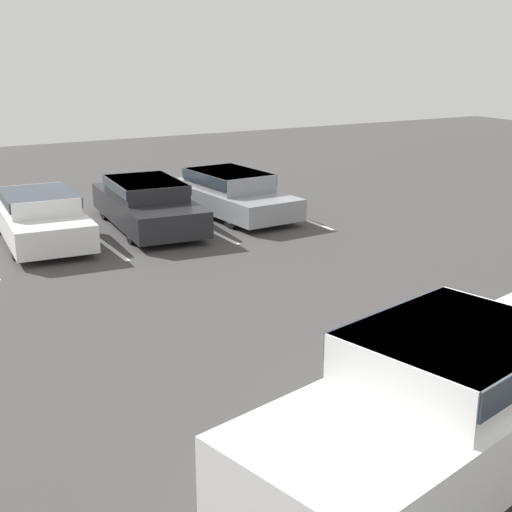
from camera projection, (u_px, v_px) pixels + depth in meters
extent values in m
cube|color=white|center=(92.00, 234.00, 17.95)|extent=(0.12, 5.38, 0.01)
cube|color=white|center=(192.00, 221.00, 19.26)|extent=(0.12, 5.38, 0.01)
cube|color=white|center=(279.00, 210.00, 20.56)|extent=(0.12, 5.38, 0.01)
cube|color=white|center=(466.00, 406.00, 7.91)|extent=(6.40, 3.28, 0.88)
cube|color=white|center=(456.00, 355.00, 7.51)|extent=(2.55, 2.23, 0.56)
cube|color=#2D3842|center=(457.00, 344.00, 7.47)|extent=(2.52, 2.27, 0.31)
cylinder|color=black|center=(487.00, 358.00, 9.73)|extent=(0.99, 0.52, 0.94)
cylinder|color=#ADADB2|center=(487.00, 358.00, 9.73)|extent=(0.58, 0.44, 0.52)
cylinder|color=black|center=(301.00, 460.00, 7.34)|extent=(0.99, 0.52, 0.94)
cylinder|color=#ADADB2|center=(301.00, 460.00, 7.34)|extent=(0.58, 0.44, 0.52)
cube|color=silver|center=(42.00, 222.00, 17.10)|extent=(2.05, 4.40, 0.63)
cube|color=silver|center=(39.00, 201.00, 17.03)|extent=(1.70, 2.33, 0.41)
cube|color=#2D3842|center=(39.00, 197.00, 17.00)|extent=(1.77, 2.29, 0.25)
cylinder|color=black|center=(86.00, 238.00, 16.39)|extent=(0.25, 0.63, 0.61)
cylinder|color=#ADADB2|center=(86.00, 238.00, 16.39)|extent=(0.25, 0.35, 0.34)
cylinder|color=black|center=(16.00, 246.00, 15.76)|extent=(0.25, 0.63, 0.61)
cylinder|color=#ADADB2|center=(16.00, 246.00, 15.76)|extent=(0.25, 0.35, 0.34)
cylinder|color=black|center=(64.00, 216.00, 18.54)|extent=(0.25, 0.63, 0.61)
cylinder|color=#ADADB2|center=(64.00, 216.00, 18.54)|extent=(0.25, 0.35, 0.34)
cylinder|color=black|center=(2.00, 222.00, 17.91)|extent=(0.25, 0.63, 0.61)
cylinder|color=#ADADB2|center=(2.00, 222.00, 17.91)|extent=(0.25, 0.35, 0.34)
cube|color=#232326|center=(148.00, 209.00, 18.49)|extent=(2.20, 4.89, 0.64)
cube|color=#232326|center=(146.00, 188.00, 18.42)|extent=(1.79, 2.60, 0.42)
cube|color=#2D3842|center=(145.00, 185.00, 18.39)|extent=(1.86, 2.55, 0.25)
cylinder|color=black|center=(194.00, 224.00, 17.65)|extent=(0.28, 0.64, 0.63)
cylinder|color=#ADADB2|center=(194.00, 224.00, 17.65)|extent=(0.27, 0.36, 0.34)
cylinder|color=black|center=(133.00, 231.00, 17.02)|extent=(0.28, 0.64, 0.63)
cylinder|color=#ADADB2|center=(133.00, 231.00, 17.02)|extent=(0.27, 0.36, 0.34)
cylinder|color=black|center=(161.00, 203.00, 20.05)|extent=(0.28, 0.64, 0.63)
cylinder|color=#ADADB2|center=(161.00, 203.00, 20.05)|extent=(0.27, 0.36, 0.34)
cylinder|color=black|center=(106.00, 208.00, 19.43)|extent=(0.28, 0.64, 0.63)
cylinder|color=#ADADB2|center=(106.00, 208.00, 19.43)|extent=(0.27, 0.36, 0.34)
cube|color=gray|center=(231.00, 199.00, 19.89)|extent=(2.10, 4.78, 0.57)
cube|color=gray|center=(229.00, 180.00, 19.82)|extent=(1.73, 2.53, 0.48)
cube|color=#2D3842|center=(229.00, 176.00, 19.79)|extent=(1.80, 2.48, 0.29)
cylinder|color=black|center=(281.00, 209.00, 19.26)|extent=(0.26, 0.63, 0.61)
cylinder|color=#ADADB2|center=(281.00, 209.00, 19.26)|extent=(0.26, 0.35, 0.34)
cylinder|color=black|center=(233.00, 217.00, 18.45)|extent=(0.26, 0.63, 0.61)
cylinder|color=#ADADB2|center=(233.00, 217.00, 18.45)|extent=(0.26, 0.35, 0.34)
cylinder|color=black|center=(229.00, 193.00, 21.42)|extent=(0.26, 0.63, 0.61)
cylinder|color=#ADADB2|center=(229.00, 193.00, 21.42)|extent=(0.26, 0.35, 0.34)
cylinder|color=black|center=(184.00, 199.00, 20.61)|extent=(0.26, 0.63, 0.61)
cylinder|color=#ADADB2|center=(184.00, 199.00, 20.61)|extent=(0.26, 0.35, 0.34)
cube|color=#B7B2A8|center=(156.00, 195.00, 22.24)|extent=(1.92, 0.20, 0.14)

